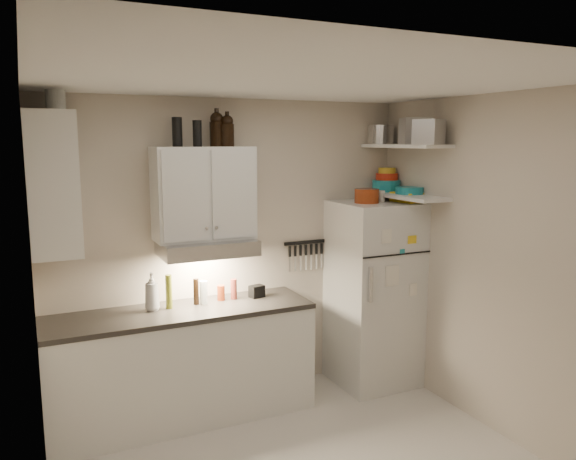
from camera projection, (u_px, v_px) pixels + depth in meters
name	position (u px, v px, depth m)	size (l,w,h in m)	color
ceiling	(314.00, 79.00, 3.35)	(3.20, 3.00, 0.02)	white
back_wall	(232.00, 250.00, 4.90)	(3.20, 0.02, 2.60)	beige
left_wall	(35.00, 327.00, 2.87)	(0.02, 3.00, 2.60)	beige
right_wall	(502.00, 268.00, 4.23)	(0.02, 3.00, 2.60)	beige
base_cabinet	(183.00, 367.00, 4.53)	(2.10, 0.60, 0.88)	white
countertop	(181.00, 312.00, 4.46)	(2.10, 0.62, 0.04)	#2B2825
upper_cabinet	(204.00, 193.00, 4.54)	(0.80, 0.33, 0.75)	white
side_cabinet	(52.00, 184.00, 3.92)	(0.33, 0.55, 1.00)	white
range_hood	(207.00, 248.00, 4.55)	(0.76, 0.46, 0.12)	silver
fridge	(374.00, 293.00, 5.19)	(0.70, 0.68, 1.70)	silver
shelf_hi	(405.00, 146.00, 4.94)	(0.30, 0.95, 0.03)	white
shelf_lo	(403.00, 196.00, 5.01)	(0.30, 0.95, 0.03)	white
knife_strip	(305.00, 242.00, 5.17)	(0.42, 0.02, 0.03)	black
dutch_oven	(367.00, 196.00, 4.97)	(0.22, 0.22, 0.13)	maroon
book_stack	(408.00, 197.00, 5.06)	(0.21, 0.26, 0.09)	yellow
spice_jar	(382.00, 196.00, 5.06)	(0.06, 0.06, 0.10)	silver
stock_pot	(381.00, 135.00, 5.25)	(0.25, 0.25, 0.18)	silver
tin_a	(415.00, 131.00, 4.78)	(0.22, 0.20, 0.22)	#AAAAAD
tin_b	(429.00, 132.00, 4.56)	(0.20, 0.20, 0.20)	#AAAAAD
bowl_teal	(386.00, 186.00, 5.28)	(0.26, 0.26, 0.10)	teal
bowl_orange	(387.00, 177.00, 5.30)	(0.21, 0.21, 0.06)	red
bowl_yellow	(387.00, 170.00, 5.30)	(0.16, 0.16, 0.05)	gold
plates	(409.00, 190.00, 5.02)	(0.25, 0.25, 0.06)	teal
growler_a	(217.00, 129.00, 4.54)	(0.12, 0.12, 0.28)	black
growler_b	(227.00, 130.00, 4.53)	(0.11, 0.11, 0.26)	black
thermos_a	(197.00, 133.00, 4.39)	(0.07, 0.07, 0.20)	black
thermos_b	(177.00, 132.00, 4.36)	(0.08, 0.08, 0.23)	black
side_jar	(55.00, 98.00, 3.94)	(0.13, 0.13, 0.18)	silver
soap_bottle	(152.00, 290.00, 4.41)	(0.13, 0.13, 0.34)	white
pepper_mill	(234.00, 289.00, 4.74)	(0.05, 0.05, 0.17)	maroon
oil_bottle	(169.00, 292.00, 4.47)	(0.05, 0.05, 0.27)	#606519
vinegar_bottle	(196.00, 291.00, 4.58)	(0.05, 0.05, 0.22)	black
clear_bottle	(204.00, 292.00, 4.60)	(0.06, 0.06, 0.19)	silver
red_jar	(221.00, 293.00, 4.71)	(0.06, 0.06, 0.13)	maroon
caddy	(257.00, 291.00, 4.80)	(0.12, 0.09, 0.10)	black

